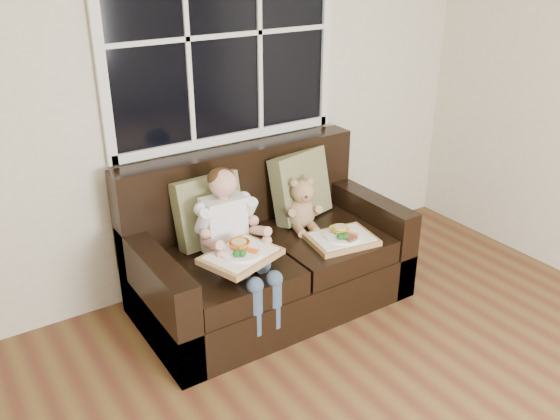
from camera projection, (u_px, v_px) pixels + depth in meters
window_back at (224, 35)px, 3.63m from camera, size 1.62×0.04×1.37m
loveseat at (266, 257)px, 3.84m from camera, size 1.70×0.92×0.96m
pillow_left at (209, 210)px, 3.65m from camera, size 0.44×0.23×0.44m
pillow_right at (301, 186)px, 3.99m from camera, size 0.49×0.31×0.46m
child at (232, 231)px, 3.46m from camera, size 0.37×0.59×0.83m
teddy_bear at (302, 207)px, 3.87m from camera, size 0.24×0.29×0.36m
tray_left at (241, 254)px, 3.33m from camera, size 0.49×0.43×0.09m
tray_right at (342, 238)px, 3.72m from camera, size 0.45×0.37×0.09m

